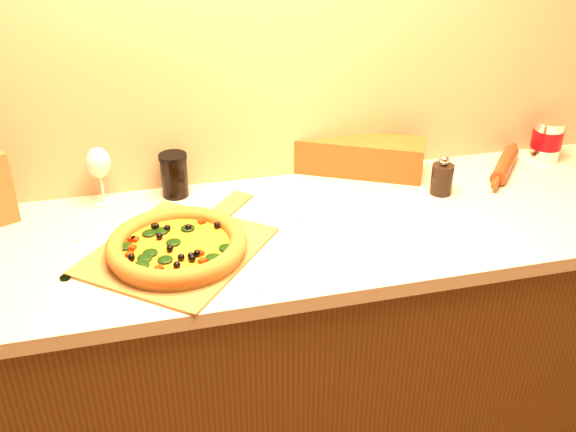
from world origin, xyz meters
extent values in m
plane|color=#9E8460|center=(0.00, 1.75, 1.35)|extent=(4.00, 0.00, 4.00)
cube|color=#4D2E10|center=(0.00, 1.43, 0.43)|extent=(2.80, 0.65, 0.86)
cube|color=beige|center=(0.00, 1.43, 0.88)|extent=(2.84, 0.68, 0.04)
cube|color=brown|center=(-0.31, 1.36, 0.90)|extent=(0.56, 0.57, 0.01)
cube|color=brown|center=(-0.14, 1.58, 0.90)|extent=(0.16, 0.17, 0.01)
cylinder|color=#B0662C|center=(-0.31, 1.34, 0.92)|extent=(0.34, 0.34, 0.02)
cylinder|color=gold|center=(-0.31, 1.34, 0.93)|extent=(0.28, 0.28, 0.01)
torus|color=#974A1B|center=(-0.31, 1.34, 0.94)|extent=(0.36, 0.36, 0.04)
ellipsoid|color=black|center=(-0.26, 1.37, 0.94)|extent=(0.04, 0.04, 0.01)
sphere|color=black|center=(-0.36, 1.32, 0.94)|extent=(0.02, 0.02, 0.02)
cube|color=#931F05|center=(-0.29, 1.29, 0.94)|extent=(0.02, 0.02, 0.01)
cylinder|color=black|center=(-0.59, 1.31, 0.90)|extent=(0.03, 0.03, 0.01)
cylinder|color=black|center=(0.50, 1.51, 0.95)|extent=(0.07, 0.07, 0.09)
sphere|color=silver|center=(0.50, 1.51, 1.01)|extent=(0.03, 0.03, 0.03)
cylinder|color=#5A230F|center=(0.77, 1.60, 0.92)|extent=(0.20, 0.22, 0.05)
cylinder|color=#5A230F|center=(0.87, 1.72, 0.92)|extent=(0.05, 0.06, 0.02)
cylinder|color=#5A230F|center=(0.67, 1.49, 0.92)|extent=(0.05, 0.06, 0.02)
cylinder|color=silver|center=(0.96, 1.66, 0.97)|extent=(0.10, 0.10, 0.14)
cylinder|color=maroon|center=(0.96, 1.66, 0.98)|extent=(0.10, 0.10, 0.06)
cube|color=brown|center=(0.31, 1.72, 0.96)|extent=(0.43, 0.31, 0.11)
cylinder|color=silver|center=(-0.50, 1.70, 0.90)|extent=(0.06, 0.06, 0.00)
cylinder|color=silver|center=(-0.50, 1.70, 0.94)|extent=(0.01, 0.01, 0.08)
ellipsoid|color=silver|center=(-0.50, 1.70, 1.03)|extent=(0.07, 0.07, 0.09)
cylinder|color=black|center=(-0.29, 1.69, 0.96)|extent=(0.08, 0.08, 0.12)
cylinder|color=black|center=(-0.29, 1.69, 1.03)|extent=(0.08, 0.08, 0.01)
camera|label=1|loc=(-0.38, -0.08, 1.79)|focal=40.00mm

